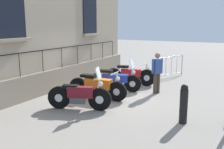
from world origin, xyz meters
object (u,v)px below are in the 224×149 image
object	(u,v)px
crowd_barrier	(169,66)
bollard	(184,104)
motorcycle_blue	(114,80)
motorcycle_red	(130,75)
motorcycle_maroon	(80,96)
pedestrian_standing	(157,71)
motorcycle_orange	(97,86)

from	to	relation	value
crowd_barrier	bollard	xyz separation A→B (m)	(2.04, -5.61, -0.03)
motorcycle_blue	bollard	xyz separation A→B (m)	(3.20, -2.12, 0.10)
motorcycle_red	bollard	size ratio (longest dim) A/B	1.98
motorcycle_maroon	pedestrian_standing	xyz separation A→B (m)	(1.46, 2.95, 0.42)
motorcycle_orange	motorcycle_maroon	bearing A→B (deg)	-83.39
motorcycle_maroon	motorcycle_orange	bearing A→B (deg)	96.61
motorcycle_orange	crowd_barrier	xyz separation A→B (m)	(1.18, 4.74, 0.12)
motorcycle_maroon	bollard	world-z (taller)	motorcycle_maroon
motorcycle_maroon	bollard	distance (m)	3.10
motorcycle_orange	pedestrian_standing	distance (m)	2.38
motorcycle_red	bollard	xyz separation A→B (m)	(3.05, -3.29, 0.11)
motorcycle_blue	crowd_barrier	size ratio (longest dim) A/B	1.04
motorcycle_blue	motorcycle_orange	bearing A→B (deg)	-91.09
motorcycle_maroon	motorcycle_blue	bearing A→B (deg)	92.78
motorcycle_orange	motorcycle_blue	distance (m)	1.25
motorcycle_orange	motorcycle_red	size ratio (longest dim) A/B	1.06
motorcycle_red	crowd_barrier	distance (m)	2.53
motorcycle_blue	pedestrian_standing	bearing A→B (deg)	15.80
motorcycle_maroon	pedestrian_standing	bearing A→B (deg)	63.69
motorcycle_blue	bollard	size ratio (longest dim) A/B	1.98
motorcycle_maroon	motorcycle_red	size ratio (longest dim) A/B	0.91
motorcycle_maroon	motorcycle_blue	xyz separation A→B (m)	(-0.12, 2.51, -0.01)
motorcycle_blue	crowd_barrier	bearing A→B (deg)	71.74
crowd_barrier	pedestrian_standing	size ratio (longest dim) A/B	1.30
motorcycle_orange	bollard	size ratio (longest dim) A/B	2.09
motorcycle_red	bollard	distance (m)	4.49
motorcycle_blue	motorcycle_red	distance (m)	1.19
motorcycle_maroon	pedestrian_standing	world-z (taller)	pedestrian_standing
crowd_barrier	pedestrian_standing	bearing A→B (deg)	-81.97
motorcycle_orange	motorcycle_red	world-z (taller)	motorcycle_orange
motorcycle_orange	motorcycle_blue	size ratio (longest dim) A/B	1.06
motorcycle_blue	pedestrian_standing	world-z (taller)	pedestrian_standing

